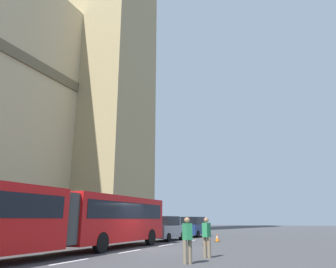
{
  "coord_description": "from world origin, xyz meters",
  "views": [
    {
      "loc": [
        -16.51,
        -8.87,
        1.6
      ],
      "look_at": [
        11.15,
        3.37,
        9.77
      ],
      "focal_mm": 33.92,
      "sensor_mm": 36.0,
      "label": 1
    }
  ],
  "objects_px": {
    "traffic_cone_west": "(206,241)",
    "articulated_bus": "(54,216)",
    "traffic_cone_middle": "(217,238)",
    "sedan_trailing": "(194,227)",
    "sedan_lead": "(165,228)",
    "pedestrian_near_cones": "(187,238)",
    "pedestrian_by_kerb": "(207,236)"
  },
  "relations": [
    {
      "from": "traffic_cone_west",
      "to": "articulated_bus",
      "type": "bearing_deg",
      "value": 154.38
    },
    {
      "from": "articulated_bus",
      "to": "traffic_cone_middle",
      "type": "height_order",
      "value": "articulated_bus"
    },
    {
      "from": "sedan_trailing",
      "to": "traffic_cone_middle",
      "type": "xyz_separation_m",
      "value": [
        -5.97,
        -3.92,
        -0.63
      ]
    },
    {
      "from": "articulated_bus",
      "to": "sedan_lead",
      "type": "relative_size",
      "value": 4.16
    },
    {
      "from": "sedan_lead",
      "to": "pedestrian_near_cones",
      "type": "bearing_deg",
      "value": -152.18
    },
    {
      "from": "traffic_cone_middle",
      "to": "traffic_cone_west",
      "type": "bearing_deg",
      "value": -177.09
    },
    {
      "from": "articulated_bus",
      "to": "pedestrian_near_cones",
      "type": "distance_m",
      "value": 6.49
    },
    {
      "from": "sedan_lead",
      "to": "pedestrian_near_cones",
      "type": "height_order",
      "value": "sedan_lead"
    },
    {
      "from": "articulated_bus",
      "to": "sedan_trailing",
      "type": "distance_m",
      "value": 18.53
    },
    {
      "from": "traffic_cone_west",
      "to": "pedestrian_near_cones",
      "type": "distance_m",
      "value": 9.11
    },
    {
      "from": "traffic_cone_middle",
      "to": "articulated_bus",
      "type": "bearing_deg",
      "value": 161.54
    },
    {
      "from": "traffic_cone_middle",
      "to": "pedestrian_by_kerb",
      "type": "height_order",
      "value": "pedestrian_by_kerb"
    },
    {
      "from": "articulated_bus",
      "to": "traffic_cone_west",
      "type": "distance_m",
      "value": 10.19
    },
    {
      "from": "traffic_cone_west",
      "to": "pedestrian_near_cones",
      "type": "height_order",
      "value": "pedestrian_near_cones"
    },
    {
      "from": "traffic_cone_west",
      "to": "pedestrian_near_cones",
      "type": "relative_size",
      "value": 0.34
    },
    {
      "from": "sedan_lead",
      "to": "pedestrian_by_kerb",
      "type": "relative_size",
      "value": 2.6
    },
    {
      "from": "sedan_trailing",
      "to": "pedestrian_by_kerb",
      "type": "bearing_deg",
      "value": -158.74
    },
    {
      "from": "traffic_cone_west",
      "to": "traffic_cone_middle",
      "type": "distance_m",
      "value": 3.45
    },
    {
      "from": "articulated_bus",
      "to": "sedan_trailing",
      "type": "relative_size",
      "value": 4.16
    },
    {
      "from": "sedan_lead",
      "to": "traffic_cone_west",
      "type": "xyz_separation_m",
      "value": [
        -3.18,
        -4.28,
        -0.63
      ]
    },
    {
      "from": "sedan_trailing",
      "to": "articulated_bus",
      "type": "bearing_deg",
      "value": 179.19
    },
    {
      "from": "sedan_lead",
      "to": "sedan_trailing",
      "type": "xyz_separation_m",
      "value": [
        6.24,
        -0.18,
        0.0
      ]
    },
    {
      "from": "articulated_bus",
      "to": "pedestrian_by_kerb",
      "type": "bearing_deg",
      "value": -69.27
    },
    {
      "from": "articulated_bus",
      "to": "traffic_cone_middle",
      "type": "bearing_deg",
      "value": -18.46
    },
    {
      "from": "traffic_cone_west",
      "to": "traffic_cone_middle",
      "type": "relative_size",
      "value": 1.0
    },
    {
      "from": "articulated_bus",
      "to": "pedestrian_near_cones",
      "type": "xyz_separation_m",
      "value": [
        0.24,
        -6.43,
        -0.83
      ]
    },
    {
      "from": "sedan_lead",
      "to": "pedestrian_by_kerb",
      "type": "bearing_deg",
      "value": -146.77
    },
    {
      "from": "sedan_trailing",
      "to": "traffic_cone_west",
      "type": "relative_size",
      "value": 7.59
    },
    {
      "from": "sedan_lead",
      "to": "traffic_cone_west",
      "type": "bearing_deg",
      "value": -126.6
    },
    {
      "from": "traffic_cone_middle",
      "to": "pedestrian_near_cones",
      "type": "height_order",
      "value": "pedestrian_near_cones"
    },
    {
      "from": "traffic_cone_west",
      "to": "sedan_trailing",
      "type": "bearing_deg",
      "value": 23.51
    },
    {
      "from": "articulated_bus",
      "to": "traffic_cone_west",
      "type": "height_order",
      "value": "articulated_bus"
    }
  ]
}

